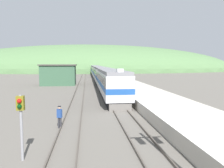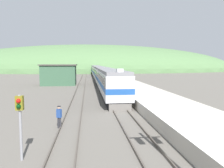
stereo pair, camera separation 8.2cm
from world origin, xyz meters
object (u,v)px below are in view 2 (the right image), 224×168
carriage_third (97,71)px  carriage_fourth (95,70)px  express_train_lead_car (111,82)px  track_worker (59,116)px  signal_post_siding (20,114)px  carriage_second (101,75)px

carriage_third → carriage_fourth: same height
express_train_lead_car → track_worker: size_ratio=11.45×
carriage_third → track_worker: size_ratio=11.93×
express_train_lead_car → carriage_fourth: bearing=90.0°
carriage_fourth → track_worker: size_ratio=11.93×
express_train_lead_car → carriage_third: express_train_lead_car is taller
signal_post_siding → track_worker: signal_post_siding is taller
carriage_third → express_train_lead_car: bearing=-90.0°
carriage_third → carriage_fourth: (0.00, 21.27, 0.00)m
carriage_second → carriage_third: same height
carriage_second → carriage_third: bearing=90.0°
express_train_lead_car → carriage_second: bearing=90.0°
carriage_second → carriage_fourth: (0.00, 42.53, 0.00)m
express_train_lead_car → track_worker: 15.73m
express_train_lead_car → track_worker: bearing=-110.3°
carriage_fourth → signal_post_siding: carriage_fourth is taller
signal_post_siding → track_worker: (1.20, 5.40, -1.45)m
carriage_second → track_worker: carriage_second is taller
carriage_second → track_worker: size_ratio=11.93×
carriage_second → carriage_third: size_ratio=1.00×
track_worker → carriage_second: bearing=81.3°
signal_post_siding → track_worker: bearing=77.5°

